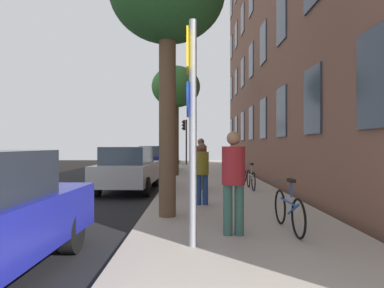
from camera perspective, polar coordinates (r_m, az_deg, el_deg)
name	(u,v)px	position (r m, az deg, el deg)	size (l,w,h in m)	color
ground_plane	(140,180)	(16.12, -8.95, -6.21)	(41.80, 41.80, 0.00)	#332D28
road_asphalt	(96,180)	(16.57, -16.18, -6.02)	(7.00, 38.00, 0.01)	black
sidewalk	(213,179)	(15.94, 3.64, -6.06)	(4.20, 38.00, 0.12)	#9E9389
sign_post	(192,116)	(5.19, -0.02, 4.81)	(0.16, 0.60, 3.54)	gray
traffic_light	(186,134)	(26.54, -1.11, 1.78)	(0.43, 0.24, 3.61)	black
tree_far	(176,88)	(17.48, -2.69, 9.59)	(2.51, 2.51, 5.67)	#4C3823
bicycle_0	(289,210)	(6.46, 16.37, -10.86)	(0.42, 1.74, 0.97)	black
bicycle_1	(251,179)	(12.08, 10.19, -5.91)	(0.42, 1.63, 0.94)	black
bicycle_2	(240,174)	(14.47, 8.26, -5.05)	(0.50, 1.62, 0.89)	black
bicycle_3	(230,167)	(17.85, 6.47, -4.00)	(0.42, 1.64, 0.98)	black
pedestrian_0	(234,176)	(5.88, 7.24, -5.45)	(0.55, 0.55, 1.82)	#33594C
pedestrian_1	(202,169)	(8.78, 1.80, -4.38)	(0.50, 0.50, 1.63)	navy
pedestrian_2	(202,160)	(11.70, 1.65, -2.84)	(0.44, 0.44, 1.81)	olive
car_1	(129,168)	(12.35, -10.71, -4.14)	(1.91, 4.23, 1.62)	#B7B7BC
car_2	(155,159)	(20.58, -6.36, -2.54)	(1.88, 4.31, 1.62)	navy
car_3	(168,155)	(28.86, -4.16, -1.85)	(1.97, 4.29, 1.62)	#19662D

